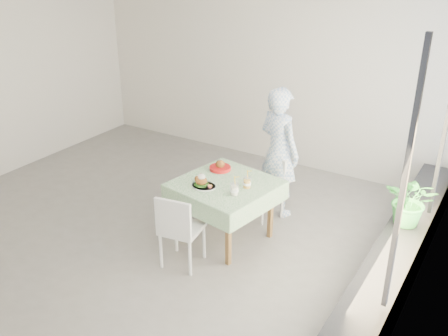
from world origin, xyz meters
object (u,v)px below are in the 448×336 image
Objects in this scene: chair_far at (265,199)px; diner at (279,152)px; juice_cup_orange at (247,183)px; chair_near at (182,243)px; cafe_table at (225,204)px; potted_plant at (411,201)px; main_dish at (202,183)px.

chair_far is 0.48× the size of diner.
chair_far is at bearing 99.62° from juice_cup_orange.
diner is at bearing 77.77° from chair_near.
juice_cup_orange is at bearing 4.09° from cafe_table.
potted_plant reaches higher than juice_cup_orange.
potted_plant is (1.71, -0.35, -0.06)m from diner.
cafe_table is 1.39× the size of chair_near.
cafe_table is at bearing 51.87° from main_dish.
cafe_table is 4.67× the size of juice_cup_orange.
cafe_table is at bearing -175.91° from juice_cup_orange.
juice_cup_orange is 1.76m from potted_plant.
chair_far is at bearing 78.78° from chair_near.
diner is (0.22, 0.93, 0.38)m from cafe_table.
cafe_table is 0.73m from chair_near.
cafe_table is at bearing 95.80° from diner.
chair_near is at bearing 96.91° from diner.
diner is 2.95× the size of potted_plant.
main_dish is (-0.32, -0.95, 0.54)m from chair_far.
cafe_table is 0.78m from chair_far.
main_dish is 0.50m from juice_cup_orange.
diner is 6.54× the size of juice_cup_orange.
potted_plant is (1.66, 0.57, -0.02)m from juice_cup_orange.
potted_plant reaches higher than main_dish.
main_dish is 1.13× the size of juice_cup_orange.
cafe_table is at bearing -101.70° from chair_far.
chair_far is at bearing 175.31° from potted_plant.
chair_far is 2.75× the size of main_dish.
main_dish is (-0.39, -1.15, -0.05)m from diner.
potted_plant reaches higher than chair_far.
juice_cup_orange is (0.40, 0.71, 0.53)m from chair_near.
chair_near reaches higher than cafe_table.
cafe_table is 0.71× the size of diner.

